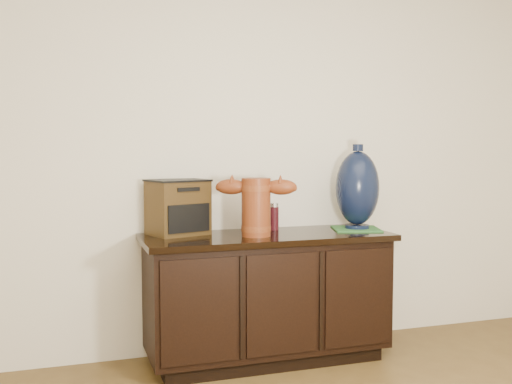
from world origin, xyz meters
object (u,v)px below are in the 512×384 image
object	(u,v)px
sideboard	(267,296)
tv_radio	(178,207)
lamp_base	(357,188)
terracotta_vessel	(256,204)
spray_can	(274,217)

from	to	relation	value
sideboard	tv_radio	distance (m)	0.74
sideboard	lamp_base	xyz separation A→B (m)	(0.60, 0.02, 0.62)
sideboard	tv_radio	bearing A→B (deg)	162.89
terracotta_vessel	tv_radio	world-z (taller)	terracotta_vessel
sideboard	terracotta_vessel	size ratio (longest dim) A/B	3.17
terracotta_vessel	tv_radio	bearing A→B (deg)	177.30
terracotta_vessel	spray_can	world-z (taller)	terracotta_vessel
sideboard	tv_radio	xyz separation A→B (m)	(-0.50, 0.15, 0.53)
spray_can	tv_radio	bearing A→B (deg)	-179.60
sideboard	lamp_base	world-z (taller)	lamp_base
terracotta_vessel	lamp_base	world-z (taller)	lamp_base
terracotta_vessel	tv_radio	xyz separation A→B (m)	(-0.41, 0.21, -0.03)
tv_radio	lamp_base	distance (m)	1.11
spray_can	lamp_base	bearing A→B (deg)	-15.70
tv_radio	spray_can	bearing A→B (deg)	-18.30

